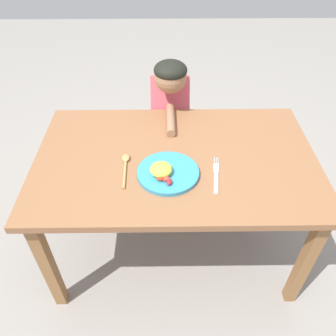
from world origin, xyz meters
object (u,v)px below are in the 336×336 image
(fork, at_px, (216,176))
(spoon, at_px, (125,165))
(person, at_px, (170,124))
(plate, at_px, (166,172))

(fork, height_order, spoon, spoon)
(spoon, height_order, person, person)
(plate, relative_size, fork, 1.16)
(plate, height_order, spoon, plate)
(plate, bearing_deg, person, 87.62)
(fork, bearing_deg, plate, 94.37)
(spoon, relative_size, person, 0.23)
(plate, xyz_separation_m, person, (0.03, 0.63, -0.18))
(plate, bearing_deg, fork, -2.86)
(fork, distance_m, spoon, 0.40)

